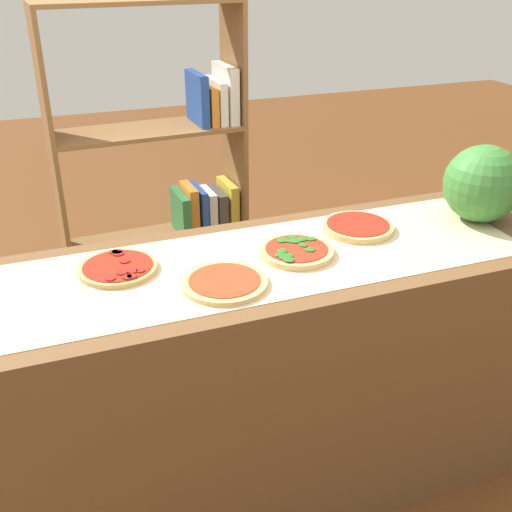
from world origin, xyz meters
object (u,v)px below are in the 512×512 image
at_px(pizza_plain_1, 225,282).
at_px(pizza_plain_3, 358,227).
at_px(watermelon, 483,184).
at_px(bookshelf, 177,198).
at_px(pizza_pepperoni_0, 118,268).
at_px(pizza_spinach_2, 296,250).

distance_m(pizza_plain_1, pizza_plain_3, 0.58).
height_order(watermelon, bookshelf, bookshelf).
height_order(pizza_plain_1, watermelon, watermelon).
relative_size(pizza_pepperoni_0, bookshelf, 0.15).
relative_size(pizza_plain_3, watermelon, 0.91).
xyz_separation_m(pizza_pepperoni_0, watermelon, (1.26, -0.05, 0.12)).
xyz_separation_m(watermelon, bookshelf, (-0.84, 1.06, -0.33)).
relative_size(pizza_spinach_2, pizza_plain_3, 0.96).
relative_size(pizza_pepperoni_0, pizza_plain_1, 0.94).
relative_size(watermelon, bookshelf, 0.17).
xyz_separation_m(pizza_pepperoni_0, pizza_spinach_2, (0.54, -0.08, 0.00)).
bearing_deg(pizza_plain_3, watermelon, -8.54).
relative_size(pizza_pepperoni_0, pizza_spinach_2, 1.00).
distance_m(pizza_pepperoni_0, bookshelf, 1.11).
bearing_deg(pizza_plain_1, pizza_spinach_2, 22.41).
relative_size(pizza_spinach_2, bookshelf, 0.15).
distance_m(pizza_pepperoni_0, pizza_plain_3, 0.82).
bearing_deg(pizza_plain_3, pizza_pepperoni_0, -179.17).
bearing_deg(pizza_spinach_2, pizza_plain_3, 19.00).
distance_m(pizza_pepperoni_0, watermelon, 1.26).
distance_m(watermelon, bookshelf, 1.39).
xyz_separation_m(pizza_spinach_2, watermelon, (0.71, 0.03, 0.12)).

